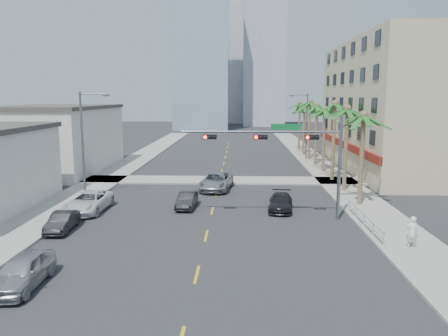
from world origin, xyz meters
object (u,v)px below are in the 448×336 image
at_px(car_parked_mid, 62,222).
at_px(pedestrian, 412,232).
at_px(traffic_signal_mast, 294,148).
at_px(car_parked_far, 88,202).
at_px(car_lane_center, 216,181).
at_px(car_lane_left, 187,200).
at_px(car_lane_right, 281,202).
at_px(car_parked_near, 22,271).

distance_m(car_parked_mid, pedestrian, 21.39).
height_order(traffic_signal_mast, car_parked_far, traffic_signal_mast).
relative_size(car_parked_far, pedestrian, 2.96).
bearing_deg(car_parked_far, car_lane_center, 43.12).
height_order(traffic_signal_mast, car_lane_left, traffic_signal_mast).
distance_m(car_parked_far, car_lane_right, 14.57).
height_order(car_parked_far, car_lane_right, car_parked_far).
relative_size(car_lane_center, pedestrian, 3.08).
relative_size(traffic_signal_mast, car_lane_center, 1.97).
height_order(car_parked_near, car_parked_mid, car_parked_near).
relative_size(car_parked_far, car_lane_right, 1.26).
bearing_deg(pedestrian, car_lane_right, -53.79).
height_order(car_parked_mid, pedestrian, pedestrian).
bearing_deg(traffic_signal_mast, car_lane_right, 102.77).
bearing_deg(car_parked_near, car_lane_right, 46.32).
xyz_separation_m(car_parked_near, car_lane_center, (7.69, 21.40, 0.04)).
bearing_deg(car_lane_left, car_lane_center, 76.88).
bearing_deg(car_parked_mid, car_parked_near, -82.53).
bearing_deg(car_parked_mid, car_lane_left, 36.87).
relative_size(car_parked_mid, car_parked_far, 0.68).
xyz_separation_m(car_lane_left, car_lane_right, (7.26, -0.47, 0.01)).
bearing_deg(pedestrian, car_parked_far, -21.11).
bearing_deg(car_parked_near, traffic_signal_mast, 39.51).
bearing_deg(traffic_signal_mast, car_lane_center, 121.17).
xyz_separation_m(car_parked_near, car_lane_right, (13.01, 14.17, -0.12)).
relative_size(traffic_signal_mast, car_lane_left, 2.99).
bearing_deg(pedestrian, car_lane_left, -34.42).
xyz_separation_m(traffic_signal_mast, car_lane_right, (-0.57, 2.52, -4.44)).
height_order(car_parked_mid, car_lane_left, car_lane_left).
bearing_deg(car_parked_mid, car_parked_far, 85.87).
bearing_deg(car_lane_right, car_lane_left, -176.58).
relative_size(car_parked_near, car_parked_far, 0.81).
bearing_deg(traffic_signal_mast, car_parked_far, 174.09).
distance_m(car_lane_left, car_lane_right, 7.28).
distance_m(car_parked_mid, car_lane_center, 15.95).
bearing_deg(traffic_signal_mast, car_parked_mid, -168.04).
distance_m(traffic_signal_mast, car_parked_mid, 16.15).
relative_size(car_parked_mid, car_lane_right, 0.86).
bearing_deg(car_lane_center, traffic_signal_mast, -51.84).
distance_m(car_parked_far, car_lane_left, 7.42).
relative_size(car_lane_left, car_lane_right, 0.86).
height_order(car_lane_center, car_lane_right, car_lane_center).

